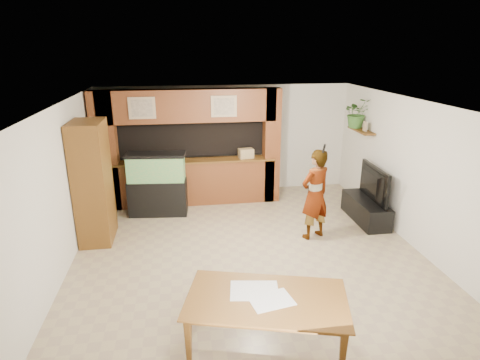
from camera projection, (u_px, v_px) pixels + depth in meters
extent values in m
plane|color=gray|center=(248.00, 251.00, 7.12)|extent=(6.50, 6.50, 0.00)
plane|color=white|center=(249.00, 104.00, 6.29)|extent=(6.50, 6.50, 0.00)
plane|color=silver|center=(226.00, 140.00, 9.75)|extent=(6.00, 0.00, 6.00)
plane|color=silver|center=(60.00, 192.00, 6.28)|extent=(0.00, 6.50, 6.50)
plane|color=silver|center=(414.00, 174.00, 7.13)|extent=(0.00, 6.50, 6.50)
cube|color=brown|center=(191.00, 183.00, 9.13)|extent=(3.80, 0.35, 1.00)
cube|color=brown|center=(190.00, 161.00, 8.96)|extent=(3.80, 0.43, 0.04)
cube|color=brown|center=(188.00, 106.00, 8.57)|extent=(3.80, 0.35, 0.70)
cube|color=brown|center=(106.00, 152.00, 8.62)|extent=(0.50, 0.35, 2.60)
cube|color=brown|center=(271.00, 146.00, 9.14)|extent=(0.35, 0.35, 2.60)
cube|color=black|center=(189.00, 137.00, 9.34)|extent=(4.20, 0.45, 0.85)
cube|color=tan|center=(142.00, 108.00, 8.26)|extent=(0.55, 0.03, 0.45)
cube|color=tan|center=(142.00, 108.00, 8.24)|extent=(0.43, 0.01, 0.35)
cube|color=tan|center=(224.00, 106.00, 8.50)|extent=(0.55, 0.03, 0.45)
cube|color=tan|center=(224.00, 106.00, 8.48)|extent=(0.43, 0.01, 0.35)
cylinder|color=black|center=(73.00, 140.00, 7.03)|extent=(0.04, 0.25, 0.25)
cylinder|color=white|center=(74.00, 140.00, 7.04)|extent=(0.01, 0.21, 0.21)
cube|color=brown|center=(361.00, 130.00, 8.81)|extent=(0.25, 0.90, 0.04)
cube|color=brown|center=(93.00, 183.00, 7.25)|extent=(0.56, 0.91, 2.23)
cylinder|color=#B2B2B7|center=(102.00, 231.00, 7.29)|extent=(0.29, 0.29, 0.54)
cube|color=black|center=(158.00, 197.00, 8.60)|extent=(1.22, 0.46, 0.76)
cube|color=#368854|center=(156.00, 168.00, 8.39)|extent=(1.17, 0.43, 0.53)
cube|color=black|center=(155.00, 155.00, 8.30)|extent=(1.22, 0.46, 0.06)
cube|color=black|center=(366.00, 210.00, 8.33)|extent=(0.50, 1.38, 0.46)
imported|color=black|center=(368.00, 183.00, 8.15)|extent=(0.21, 1.23, 0.70)
cube|color=tan|center=(365.00, 126.00, 8.62)|extent=(0.03, 0.15, 0.20)
imported|color=#376729|center=(357.00, 113.00, 8.90)|extent=(0.61, 0.53, 0.67)
imported|color=#8F764E|center=(315.00, 195.00, 7.40)|extent=(0.74, 0.64, 1.72)
cylinder|color=black|center=(324.00, 149.00, 6.97)|extent=(0.04, 0.11, 0.17)
imported|color=brown|center=(266.00, 324.00, 4.77)|extent=(2.09, 1.51, 0.66)
cube|color=silver|center=(254.00, 290.00, 4.83)|extent=(0.63, 0.50, 0.01)
cube|color=silver|center=(271.00, 300.00, 4.65)|extent=(0.55, 0.45, 0.01)
cube|color=#9D8155|center=(246.00, 153.00, 9.10)|extent=(0.36, 0.27, 0.22)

